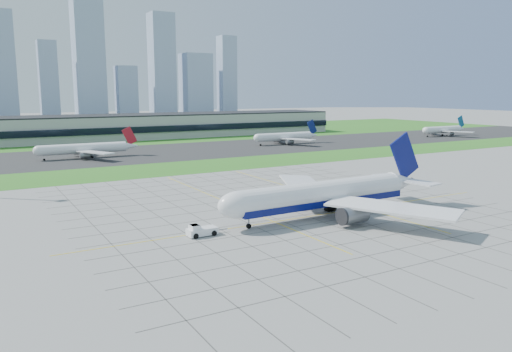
{
  "coord_description": "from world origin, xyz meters",
  "views": [
    {
      "loc": [
        -71.57,
        -99.47,
        30.56
      ],
      "look_at": [
        -1.58,
        21.09,
        7.0
      ],
      "focal_mm": 35.0,
      "sensor_mm": 36.0,
      "label": 1
    }
  ],
  "objects_px": {
    "crew_far": "(401,210)",
    "distant_jet_3": "(443,130)",
    "crew_near": "(194,229)",
    "airliner": "(324,195)",
    "distant_jet_2": "(285,137)",
    "distant_jet_1": "(85,148)",
    "pushback_tug": "(201,231)"
  },
  "relations": [
    {
      "from": "crew_far",
      "to": "distant_jet_3",
      "type": "height_order",
      "value": "distant_jet_3"
    },
    {
      "from": "crew_near",
      "to": "crew_far",
      "type": "bearing_deg",
      "value": -55.21
    },
    {
      "from": "airliner",
      "to": "crew_far",
      "type": "bearing_deg",
      "value": -24.29
    },
    {
      "from": "airliner",
      "to": "crew_near",
      "type": "height_order",
      "value": "airliner"
    },
    {
      "from": "crew_near",
      "to": "distant_jet_2",
      "type": "distance_m",
      "value": 190.84
    },
    {
      "from": "distant_jet_1",
      "to": "distant_jet_3",
      "type": "bearing_deg",
      "value": -0.9
    },
    {
      "from": "distant_jet_2",
      "to": "crew_far",
      "type": "bearing_deg",
      "value": -113.57
    },
    {
      "from": "pushback_tug",
      "to": "distant_jet_2",
      "type": "xyz_separation_m",
      "value": [
        120.81,
        150.3,
        3.32
      ]
    },
    {
      "from": "airliner",
      "to": "pushback_tug",
      "type": "bearing_deg",
      "value": 179.37
    },
    {
      "from": "airliner",
      "to": "distant_jet_3",
      "type": "bearing_deg",
      "value": 32.04
    },
    {
      "from": "crew_near",
      "to": "distant_jet_2",
      "type": "relative_size",
      "value": 0.04
    },
    {
      "from": "airliner",
      "to": "distant_jet_3",
      "type": "height_order",
      "value": "airliner"
    },
    {
      "from": "crew_near",
      "to": "crew_far",
      "type": "height_order",
      "value": "crew_far"
    },
    {
      "from": "distant_jet_1",
      "to": "crew_far",
      "type": "bearing_deg",
      "value": -73.0
    },
    {
      "from": "crew_far",
      "to": "distant_jet_1",
      "type": "distance_m",
      "value": 159.27
    },
    {
      "from": "distant_jet_3",
      "to": "airliner",
      "type": "bearing_deg",
      "value": -146.68
    },
    {
      "from": "distant_jet_3",
      "to": "distant_jet_2",
      "type": "bearing_deg",
      "value": 175.81
    },
    {
      "from": "crew_near",
      "to": "distant_jet_1",
      "type": "relative_size",
      "value": 0.04
    },
    {
      "from": "crew_far",
      "to": "distant_jet_3",
      "type": "xyz_separation_m",
      "value": [
        195.54,
        148.46,
        3.53
      ]
    },
    {
      "from": "airliner",
      "to": "distant_jet_3",
      "type": "relative_size",
      "value": 1.49
    },
    {
      "from": "pushback_tug",
      "to": "distant_jet_3",
      "type": "distance_m",
      "value": 284.89
    },
    {
      "from": "pushback_tug",
      "to": "crew_near",
      "type": "xyz_separation_m",
      "value": [
        -0.34,
        2.89,
        -0.25
      ]
    },
    {
      "from": "crew_far",
      "to": "distant_jet_1",
      "type": "relative_size",
      "value": 0.04
    },
    {
      "from": "pushback_tug",
      "to": "crew_far",
      "type": "height_order",
      "value": "pushback_tug"
    },
    {
      "from": "airliner",
      "to": "distant_jet_1",
      "type": "height_order",
      "value": "airliner"
    },
    {
      "from": "pushback_tug",
      "to": "distant_jet_1",
      "type": "distance_m",
      "value": 144.98
    },
    {
      "from": "distant_jet_1",
      "to": "airliner",
      "type": "bearing_deg",
      "value": -78.97
    },
    {
      "from": "distant_jet_2",
      "to": "distant_jet_3",
      "type": "bearing_deg",
      "value": -4.19
    },
    {
      "from": "airliner",
      "to": "pushback_tug",
      "type": "height_order",
      "value": "airliner"
    },
    {
      "from": "distant_jet_2",
      "to": "airliner",
      "type": "bearing_deg",
      "value": -120.19
    },
    {
      "from": "distant_jet_1",
      "to": "distant_jet_3",
      "type": "height_order",
      "value": "same"
    },
    {
      "from": "pushback_tug",
      "to": "crew_near",
      "type": "distance_m",
      "value": 2.92
    }
  ]
}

